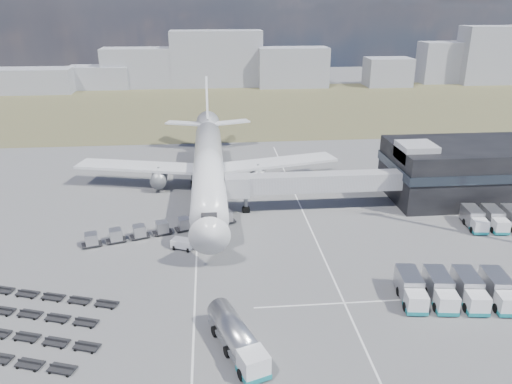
{
  "coord_description": "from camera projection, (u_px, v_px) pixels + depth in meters",
  "views": [
    {
      "loc": [
        0.61,
        -58.01,
        34.34
      ],
      "look_at": [
        7.85,
        19.63,
        4.0
      ],
      "focal_mm": 35.0,
      "sensor_mm": 36.0,
      "label": 1
    }
  ],
  "objects": [
    {
      "name": "ground",
      "position": [
        211.0,
        275.0,
        66.22
      ],
      "size": [
        420.0,
        420.0,
        0.0
      ],
      "primitive_type": "plane",
      "color": "#565659",
      "rests_on": "ground"
    },
    {
      "name": "grass_strip",
      "position": [
        208.0,
        107.0,
        168.29
      ],
      "size": [
        420.0,
        90.0,
        0.01
      ],
      "primitive_type": "cube",
      "color": "#4B492D",
      "rests_on": "ground"
    },
    {
      "name": "lane_markings",
      "position": [
        281.0,
        261.0,
        69.85
      ],
      "size": [
        47.12,
        110.0,
        0.01
      ],
      "color": "silver",
      "rests_on": "ground"
    },
    {
      "name": "terminal",
      "position": [
        472.0,
        170.0,
        90.69
      ],
      "size": [
        30.4,
        16.4,
        11.0
      ],
      "color": "black",
      "rests_on": "ground"
    },
    {
      "name": "jet_bridge",
      "position": [
        303.0,
        183.0,
        84.72
      ],
      "size": [
        30.3,
        3.8,
        7.05
      ],
      "color": "#939399",
      "rests_on": "ground"
    },
    {
      "name": "airliner",
      "position": [
        209.0,
        163.0,
        94.35
      ],
      "size": [
        51.59,
        64.53,
        17.62
      ],
      "color": "silver",
      "rests_on": "ground"
    },
    {
      "name": "skyline",
      "position": [
        208.0,
        66.0,
        203.63
      ],
      "size": [
        296.79,
        23.88,
        23.69
      ],
      "color": "gray",
      "rests_on": "ground"
    },
    {
      "name": "fuel_tanker",
      "position": [
        237.0,
        338.0,
        51.24
      ],
      "size": [
        6.14,
        11.02,
        3.47
      ],
      "rotation": [
        0.0,
        0.0,
        0.34
      ],
      "color": "silver",
      "rests_on": "ground"
    },
    {
      "name": "pushback_tug",
      "position": [
        183.0,
        244.0,
        73.04
      ],
      "size": [
        3.66,
        2.92,
        1.45
      ],
      "primitive_type": "cube",
      "rotation": [
        0.0,
        0.0,
        -0.4
      ],
      "color": "silver",
      "rests_on": "ground"
    },
    {
      "name": "catering_truck",
      "position": [
        216.0,
        185.0,
        94.43
      ],
      "size": [
        2.61,
        5.89,
        2.66
      ],
      "rotation": [
        0.0,
        0.0,
        0.04
      ],
      "color": "silver",
      "rests_on": "ground"
    },
    {
      "name": "service_trucks_near",
      "position": [
        455.0,
        290.0,
        60.08
      ],
      "size": [
        13.8,
        8.72,
        2.89
      ],
      "rotation": [
        0.0,
        0.0,
        -0.12
      ],
      "color": "silver",
      "rests_on": "ground"
    },
    {
      "name": "service_trucks_far",
      "position": [
        495.0,
        219.0,
        79.6
      ],
      "size": [
        9.43,
        7.53,
        2.67
      ],
      "rotation": [
        0.0,
        0.0,
        -0.11
      ],
      "color": "silver",
      "rests_on": "ground"
    },
    {
      "name": "uld_row",
      "position": [
        162.0,
        228.0,
        77.38
      ],
      "size": [
        23.42,
        8.94,
        1.86
      ],
      "rotation": [
        0.0,
        0.0,
        0.31
      ],
      "color": "black",
      "rests_on": "ground"
    },
    {
      "name": "baggage_dollies",
      "position": [
        18.0,
        325.0,
        55.63
      ],
      "size": [
        22.57,
        18.06,
        0.64
      ],
      "rotation": [
        0.0,
        0.0,
        -0.32
      ],
      "color": "black",
      "rests_on": "ground"
    }
  ]
}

